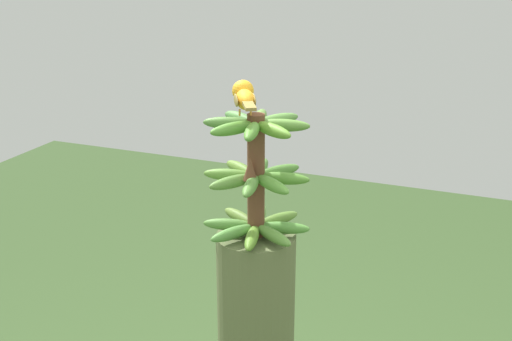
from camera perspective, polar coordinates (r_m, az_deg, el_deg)
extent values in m
cylinder|color=brown|center=(1.66, 0.00, -0.54)|extent=(0.05, 0.05, 0.33)
ellipsoid|color=#4E8D35|center=(1.70, 2.44, -5.09)|extent=(0.14, 0.06, 0.03)
ellipsoid|color=#5C8733|center=(1.75, 1.91, -4.36)|extent=(0.10, 0.14, 0.03)
ellipsoid|color=#59893C|center=(1.77, 0.33, -4.00)|extent=(0.06, 0.14, 0.03)
ellipsoid|color=#5B7B30|center=(1.76, -1.43, -4.17)|extent=(0.14, 0.10, 0.03)
ellipsoid|color=#518736|center=(1.72, -2.41, -4.81)|extent=(0.14, 0.06, 0.03)
ellipsoid|color=#518B3A|center=(1.67, -2.01, -5.57)|extent=(0.10, 0.14, 0.03)
ellipsoid|color=#588529|center=(1.64, -0.36, -5.99)|extent=(0.06, 0.14, 0.03)
ellipsoid|color=#528333|center=(1.66, 1.52, -5.78)|extent=(0.14, 0.10, 0.03)
ellipsoid|color=#538D34|center=(1.60, 1.40, -1.24)|extent=(0.13, 0.10, 0.03)
ellipsoid|color=#4F882E|center=(1.64, 2.38, -0.69)|extent=(0.14, 0.06, 0.03)
ellipsoid|color=#4A7F30|center=(1.69, 1.95, -0.09)|extent=(0.10, 0.13, 0.03)
ellipsoid|color=#4D7C33|center=(1.72, 0.43, 0.23)|extent=(0.06, 0.14, 0.03)
ellipsoid|color=#5A7F2D|center=(1.71, -1.31, 0.11)|extent=(0.13, 0.10, 0.03)
ellipsoid|color=#5A8B32|center=(1.67, -2.34, -0.39)|extent=(0.14, 0.06, 0.03)
ellipsoid|color=#568436|center=(1.62, -2.03, -1.01)|extent=(0.10, 0.13, 0.03)
ellipsoid|color=#558A39|center=(1.59, -0.47, -1.37)|extent=(0.06, 0.14, 0.03)
ellipsoid|color=#538539|center=(1.65, 1.85, 4.48)|extent=(0.10, 0.14, 0.03)
ellipsoid|color=#597F38|center=(1.68, 0.34, 4.71)|extent=(0.06, 0.14, 0.03)
ellipsoid|color=#4A7F3C|center=(1.66, -1.36, 4.61)|extent=(0.14, 0.10, 0.03)
ellipsoid|color=#4B7C34|center=(1.62, -2.32, 4.22)|extent=(0.14, 0.06, 0.03)
ellipsoid|color=#508B30|center=(1.58, -1.94, 3.75)|extent=(0.10, 0.14, 0.03)
ellipsoid|color=#528C31|center=(1.55, -0.36, 3.50)|extent=(0.06, 0.14, 0.03)
ellipsoid|color=#598E2B|center=(1.56, 1.45, 3.62)|extent=(0.14, 0.10, 0.03)
ellipsoid|color=#568633|center=(1.60, 2.34, 4.03)|extent=(0.14, 0.06, 0.03)
cone|color=brown|center=(1.61, -0.63, 0.18)|extent=(0.04, 0.04, 0.06)
cylinder|color=#C68933|center=(1.59, -0.47, 5.20)|extent=(0.01, 0.00, 0.02)
cylinder|color=#C68933|center=(1.59, -1.46, 5.16)|extent=(0.01, 0.01, 0.02)
ellipsoid|color=orange|center=(1.58, -0.97, 6.32)|extent=(0.09, 0.11, 0.05)
ellipsoid|color=olive|center=(1.58, -0.11, 6.31)|extent=(0.04, 0.07, 0.03)
ellipsoid|color=olive|center=(1.58, -1.79, 6.25)|extent=(0.04, 0.07, 0.03)
cube|color=olive|center=(1.51, -0.60, 5.73)|extent=(0.06, 0.07, 0.01)
sphere|color=gold|center=(1.62, -1.16, 7.08)|extent=(0.06, 0.06, 0.06)
sphere|color=black|center=(1.63, -1.92, 7.25)|extent=(0.01, 0.01, 0.01)
cone|color=orange|center=(1.66, -1.30, 7.33)|extent=(0.03, 0.03, 0.02)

